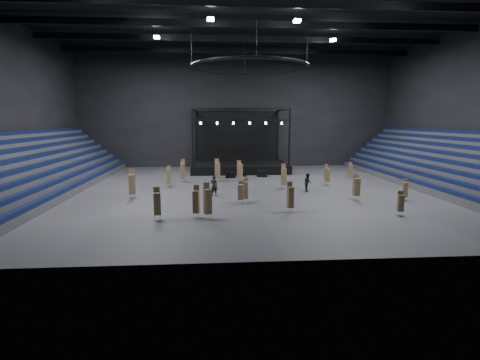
{
  "coord_description": "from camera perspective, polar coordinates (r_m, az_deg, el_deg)",
  "views": [
    {
      "loc": [
        -3.97,
        -40.01,
        7.55
      ],
      "look_at": [
        -1.16,
        -2.0,
        1.4
      ],
      "focal_mm": 28.0,
      "sensor_mm": 36.0,
      "label": 1
    }
  ],
  "objects": [
    {
      "name": "chair_stack_1",
      "position": [
        41.61,
        6.69,
        0.61
      ],
      "size": [
        0.54,
        0.54,
        2.76
      ],
      "rotation": [
        0.0,
        0.0,
        0.09
      ],
      "color": "silver",
      "rests_on": "floor"
    },
    {
      "name": "bleachers_left",
      "position": [
        44.66,
        -29.31,
        0.5
      ],
      "size": [
        7.2,
        40.0,
        6.4
      ],
      "color": "#4D4C4F",
      "rests_on": "floor"
    },
    {
      "name": "truss_ring",
      "position": [
        40.58,
        1.49,
        16.88
      ],
      "size": [
        12.3,
        12.3,
        5.15
      ],
      "color": "black",
      "rests_on": "ceiling"
    },
    {
      "name": "chair_stack_0",
      "position": [
        33.78,
        0.11,
        -1.8
      ],
      "size": [
        0.56,
        0.56,
        2.11
      ],
      "rotation": [
        0.0,
        0.0,
        -0.18
      ],
      "color": "silver",
      "rests_on": "floor"
    },
    {
      "name": "wall_front",
      "position": [
        19.48,
        7.76,
        13.36
      ],
      "size": [
        50.0,
        0.2,
        18.0
      ],
      "primitive_type": "cube",
      "color": "black",
      "rests_on": "ground"
    },
    {
      "name": "chair_stack_15",
      "position": [
        50.9,
        16.49,
        1.52
      ],
      "size": [
        0.48,
        0.48,
        2.11
      ],
      "rotation": [
        0.0,
        0.0,
        -0.05
      ],
      "color": "silver",
      "rests_on": "floor"
    },
    {
      "name": "chair_stack_6",
      "position": [
        34.55,
        0.9,
        -1.48
      ],
      "size": [
        0.49,
        0.49,
        2.28
      ],
      "rotation": [
        0.0,
        0.0,
        -0.21
      ],
      "color": "silver",
      "rests_on": "floor"
    },
    {
      "name": "chair_stack_8",
      "position": [
        32.4,
        23.28,
        -3.18
      ],
      "size": [
        0.48,
        0.48,
        1.98
      ],
      "rotation": [
        0.0,
        0.0,
        -0.15
      ],
      "color": "silver",
      "rests_on": "floor"
    },
    {
      "name": "stage",
      "position": [
        56.72,
        -0.19,
        2.99
      ],
      "size": [
        14.0,
        10.0,
        9.2
      ],
      "color": "black",
      "rests_on": "floor"
    },
    {
      "name": "wall_left",
      "position": [
        45.23,
        -32.44,
        9.6
      ],
      "size": [
        0.2,
        42.0,
        18.0
      ],
      "primitive_type": "cube",
      "color": "black",
      "rests_on": "ground"
    },
    {
      "name": "chair_stack_12",
      "position": [
        38.26,
        23.88,
        -1.33
      ],
      "size": [
        0.51,
        0.51,
        2.14
      ],
      "rotation": [
        0.0,
        0.0,
        -0.29
      ],
      "color": "silver",
      "rests_on": "floor"
    },
    {
      "name": "chair_stack_13",
      "position": [
        46.2,
        -8.71,
        1.45
      ],
      "size": [
        0.54,
        0.54,
        2.81
      ],
      "rotation": [
        0.0,
        0.0,
        -0.05
      ],
      "color": "silver",
      "rests_on": "floor"
    },
    {
      "name": "floodlights",
      "position": [
        37.35,
        2.18,
        23.18
      ],
      "size": [
        28.6,
        16.6,
        0.25
      ],
      "color": "white",
      "rests_on": "roof_girders"
    },
    {
      "name": "ceiling",
      "position": [
        41.55,
        1.52,
        23.73
      ],
      "size": [
        50.0,
        42.0,
        0.2
      ],
      "primitive_type": "cube",
      "color": "black",
      "rests_on": "wall_back"
    },
    {
      "name": "wall_back",
      "position": [
        61.16,
        -0.51,
        10.52
      ],
      "size": [
        50.0,
        0.2,
        18.0
      ],
      "primitive_type": "cube",
      "color": "black",
      "rests_on": "ground"
    },
    {
      "name": "chair_stack_14",
      "position": [
        29.02,
        -12.52,
        -3.46
      ],
      "size": [
        0.61,
        0.61,
        2.53
      ],
      "rotation": [
        0.0,
        0.0,
        0.22
      ],
      "color": "silver",
      "rests_on": "floor"
    },
    {
      "name": "chair_stack_2",
      "position": [
        37.41,
        -16.13,
        -0.56
      ],
      "size": [
        0.57,
        0.57,
        2.85
      ],
      "rotation": [
        0.0,
        0.0,
        0.03
      ],
      "color": "silver",
      "rests_on": "floor"
    },
    {
      "name": "flight_case_left",
      "position": [
        49.11,
        -1.46,
        0.8
      ],
      "size": [
        1.31,
        0.8,
        0.82
      ],
      "primitive_type": "cube",
      "rotation": [
        0.0,
        0.0,
        0.16
      ],
      "color": "black",
      "rests_on": "floor"
    },
    {
      "name": "chair_stack_5",
      "position": [
        43.2,
        -10.8,
        0.57
      ],
      "size": [
        0.45,
        0.45,
        2.39
      ],
      "rotation": [
        0.0,
        0.0,
        0.05
      ],
      "color": "silver",
      "rests_on": "floor"
    },
    {
      "name": "flight_case_right",
      "position": [
        49.96,
        3.39,
        0.97
      ],
      "size": [
        1.47,
        1.03,
        0.89
      ],
      "primitive_type": "cube",
      "rotation": [
        0.0,
        0.0,
        -0.3
      ],
      "color": "black",
      "rests_on": "floor"
    },
    {
      "name": "chair_stack_11",
      "position": [
        46.82,
        -0.03,
        1.53
      ],
      "size": [
        0.72,
        0.72,
        2.52
      ],
      "rotation": [
        0.0,
        0.0,
        0.42
      ],
      "color": "silver",
      "rests_on": "floor"
    },
    {
      "name": "roof_girders",
      "position": [
        41.35,
        1.52,
        22.66
      ],
      "size": [
        49.0,
        30.35,
        0.7
      ],
      "color": "black",
      "rests_on": "ceiling"
    },
    {
      "name": "chair_stack_9",
      "position": [
        37.06,
        17.33,
        -0.97
      ],
      "size": [
        0.55,
        0.55,
        2.47
      ],
      "rotation": [
        0.0,
        0.0,
        0.04
      ],
      "color": "silver",
      "rests_on": "floor"
    },
    {
      "name": "man_center",
      "position": [
        37.54,
        -3.96,
        -0.87
      ],
      "size": [
        0.88,
        0.74,
        2.05
      ],
      "primitive_type": "imported",
      "rotation": [
        0.0,
        0.0,
        2.75
      ],
      "color": "black",
      "rests_on": "floor"
    },
    {
      "name": "chair_stack_7",
      "position": [
        31.06,
        7.67,
        -2.53
      ],
      "size": [
        0.53,
        0.53,
        2.54
      ],
      "rotation": [
        0.0,
        0.0,
        0.16
      ],
      "color": "silver",
      "rests_on": "floor"
    },
    {
      "name": "chair_stack_10",
      "position": [
        28.69,
        -4.95,
        -3.17
      ],
      "size": [
        0.67,
        0.67,
        2.83
      ],
      "rotation": [
        0.0,
        0.0,
        0.42
      ],
      "color": "silver",
      "rests_on": "floor"
    },
    {
      "name": "flight_case_mid",
      "position": [
        50.29,
        0.21,
        0.99
      ],
      "size": [
        1.3,
        0.84,
        0.8
      ],
      "primitive_type": "cube",
      "rotation": [
        0.0,
        0.0,
        0.21
      ],
      "color": "black",
      "rests_on": "floor"
    },
    {
      "name": "chair_stack_16",
      "position": [
        29.24,
        -6.7,
        -3.24
      ],
      "size": [
        0.54,
        0.54,
        2.56
      ],
      "rotation": [
        0.0,
        0.0,
        -0.2
      ],
      "color": "silver",
      "rests_on": "floor"
    },
    {
      "name": "chair_stack_3",
      "position": [
        44.76,
        13.14,
        0.83
      ],
      "size": [
        0.63,
        0.63,
        2.41
      ],
      "rotation": [
        0.0,
        0.0,
        0.42
      ],
      "color": "silver",
      "rests_on": "floor"
    },
    {
      "name": "crew_member",
      "position": [
        40.55,
        10.29,
        -0.33
      ],
      "size": [
        0.81,
        1.0,
        1.93
      ],
      "primitive_type": "imported",
      "rotation": [
        0.0,
        0.0,
        1.48
      ],
      "color": "black",
      "rests_on": "floor"
    },
    {
      "name": "bleachers_right",
      "position": [
        48.57,
        29.46,
        1.09
      ],
      "size": [
        7.2,
        40.0,
        6.4
      ],
      "color": "#4D4C4F",
      "rests_on": "floor"
    },
    {
      "name": "chair_stack_4",
      "position": [
        46.15,
        -3.46,
        1.56
      ],
      "size": [
        0.67,
        0.67,
        2.83
      ],
      "rotation": [
        0.0,
        0.0,
        0.3
      ],
      "color": "silver",
      "rests_on": "floor"
    },
    {
      "name": "floor",
      "position": [
        40.91,
        1.42,
        -1.47
      ],
      "size": [
        50.0,
        50.0,
        0.0
      ],
      "primitive_type": "plane",
      "color": "#48484A",
      "rests_on": "ground"
    },
    {
      "name": "wall_right",
      "position": [
        49.42,
        32.15,
        9.47
      ],
      "size": [
        0.2,
        42.0,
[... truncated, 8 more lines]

